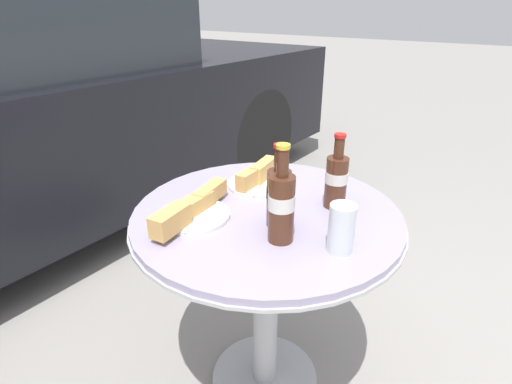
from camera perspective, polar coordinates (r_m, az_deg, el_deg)
ground_plane at (r=1.64m, az=1.23°, el=-25.05°), size 30.00×30.00×0.00m
bistro_table at (r=1.26m, az=1.47°, el=-8.71°), size 0.80×0.80×0.71m
cola_bottle_left at (r=1.19m, az=11.40°, el=1.84°), size 0.07×0.07×0.23m
cola_bottle_right at (r=0.99m, az=3.65°, el=-1.80°), size 0.07×0.07×0.26m
cola_bottle_center at (r=1.07m, az=3.27°, el=-0.38°), size 0.07×0.07×0.23m
drinking_glass at (r=1.00m, az=12.09°, el=-5.34°), size 0.07×0.07×0.12m
lunch_plate_near at (r=1.33m, az=0.28°, el=1.90°), size 0.22×0.20×0.07m
lunch_plate_far at (r=1.14m, az=-9.18°, el=-2.59°), size 0.33×0.21×0.07m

